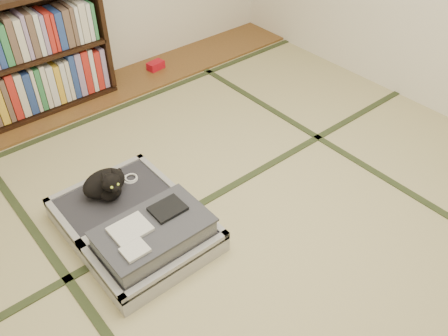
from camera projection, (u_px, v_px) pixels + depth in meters
floor at (255, 233)px, 2.80m from camera, size 4.50×4.50×0.00m
wood_strip at (94, 95)px, 3.97m from camera, size 4.00×0.50×0.02m
red_item at (156, 65)px, 4.27m from camera, size 0.16×0.11×0.07m
tatami_borders at (204, 189)px, 3.08m from camera, size 4.00×4.50×0.01m
bookcase at (24, 60)px, 3.50m from camera, size 1.27×0.29×0.92m
suitcase at (138, 226)px, 2.71m from camera, size 0.69×0.91×0.27m
cat at (106, 184)px, 2.79m from camera, size 0.30×0.31×0.25m
cable_coil at (131, 178)px, 2.96m from camera, size 0.10×0.10×0.02m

